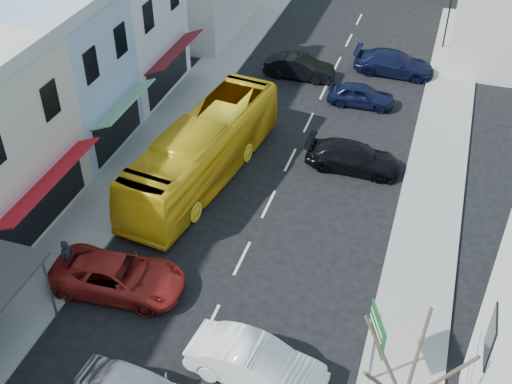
% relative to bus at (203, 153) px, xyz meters
% --- Properties ---
extents(ground, '(120.00, 120.00, 0.00)m').
position_rel_bus_xyz_m(ground, '(3.76, -9.09, -1.55)').
color(ground, black).
rests_on(ground, ground).
extents(sidewalk_left, '(3.00, 52.00, 0.15)m').
position_rel_bus_xyz_m(sidewalk_left, '(-3.74, 0.91, -1.48)').
color(sidewalk_left, gray).
rests_on(sidewalk_left, ground).
extents(sidewalk_right, '(3.00, 52.00, 0.15)m').
position_rel_bus_xyz_m(sidewalk_right, '(11.26, 0.91, -1.48)').
color(sidewalk_right, gray).
rests_on(sidewalk_right, ground).
extents(bus, '(4.05, 11.83, 3.10)m').
position_rel_bus_xyz_m(bus, '(0.00, 0.00, 0.00)').
color(bus, yellow).
rests_on(bus, ground).
extents(car_white, '(4.56, 2.24, 1.40)m').
position_rel_bus_xyz_m(car_white, '(6.26, -10.89, -0.85)').
color(car_white, white).
rests_on(car_white, ground).
extents(car_red, '(4.72, 2.21, 1.40)m').
position_rel_bus_xyz_m(car_red, '(-0.46, -8.40, -0.85)').
color(car_red, maroon).
rests_on(car_red, ground).
extents(car_black_near, '(4.51, 1.88, 1.40)m').
position_rel_bus_xyz_m(car_black_near, '(7.05, 3.13, -0.85)').
color(car_black_near, black).
rests_on(car_black_near, ground).
extents(car_navy_mid, '(4.45, 1.93, 1.40)m').
position_rel_bus_xyz_m(car_navy_mid, '(6.22, 9.86, -0.85)').
color(car_navy_mid, black).
rests_on(car_navy_mid, ground).
extents(car_black_far, '(4.41, 1.82, 1.40)m').
position_rel_bus_xyz_m(car_black_far, '(1.79, 12.22, -0.85)').
color(car_black_far, black).
rests_on(car_black_far, ground).
extents(car_navy_far, '(4.52, 1.90, 1.40)m').
position_rel_bus_xyz_m(car_navy_far, '(7.52, 14.61, -0.85)').
color(car_navy_far, black).
rests_on(car_navy_far, ground).
extents(pedestrian_left, '(0.59, 0.70, 1.70)m').
position_rel_bus_xyz_m(pedestrian_left, '(-2.78, -8.32, -0.55)').
color(pedestrian_left, black).
rests_on(pedestrian_left, sidewalk_left).
extents(direction_sign, '(1.38, 1.73, 3.56)m').
position_rel_bus_xyz_m(direction_sign, '(10.16, -9.81, 0.23)').
color(direction_sign, '#0D571C').
rests_on(direction_sign, ground).
extents(traffic_signal, '(1.00, 1.19, 4.60)m').
position_rel_bus_xyz_m(traffic_signal, '(10.31, 19.51, 0.75)').
color(traffic_signal, black).
rests_on(traffic_signal, ground).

